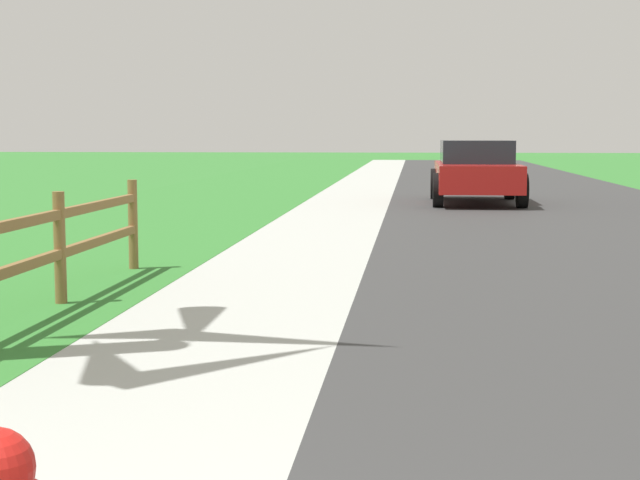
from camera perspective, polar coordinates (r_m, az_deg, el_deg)
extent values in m
plane|color=#31762D|center=(26.21, 4.27, 2.69)|extent=(120.00, 120.00, 0.00)
cube|color=#353535|center=(28.35, 11.46, 2.86)|extent=(7.00, 66.00, 0.01)
cube|color=#ADAFA7|center=(28.43, -1.71, 2.99)|extent=(6.00, 66.00, 0.01)
cube|color=#31762D|center=(28.65, -4.69, 3.00)|extent=(5.00, 66.00, 0.00)
cylinder|color=brown|center=(9.41, -14.90, -0.46)|extent=(0.11, 0.11, 1.05)
cylinder|color=brown|center=(11.67, -10.83, 0.88)|extent=(0.11, 0.11, 1.05)
cube|color=maroon|center=(22.87, 9.07, 3.68)|extent=(1.81, 4.49, 0.60)
cube|color=#1E232B|center=(23.00, 9.07, 5.10)|extent=(1.59, 2.32, 0.52)
cylinder|color=black|center=(21.57, 11.68, 2.83)|extent=(0.22, 0.75, 0.75)
cylinder|color=black|center=(21.45, 6.89, 2.90)|extent=(0.22, 0.75, 0.75)
cylinder|color=black|center=(24.33, 10.97, 3.21)|extent=(0.22, 0.75, 0.75)
cylinder|color=black|center=(24.23, 6.72, 3.27)|extent=(0.22, 0.75, 0.75)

